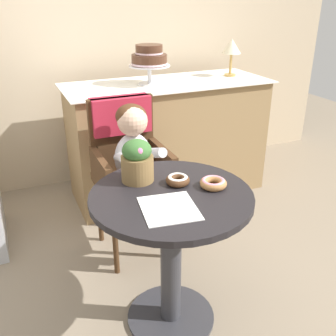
% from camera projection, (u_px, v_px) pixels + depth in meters
% --- Properties ---
extents(ground_plane, '(8.00, 8.00, 0.00)m').
position_uv_depth(ground_plane, '(171.00, 317.00, 1.99)').
color(ground_plane, gray).
extents(back_wall, '(4.80, 0.10, 2.70)m').
position_uv_depth(back_wall, '(73.00, 16.00, 2.97)').
color(back_wall, '#C1AD8E').
rests_on(back_wall, ground).
extents(cafe_table, '(0.72, 0.72, 0.72)m').
position_uv_depth(cafe_table, '(171.00, 234.00, 1.78)').
color(cafe_table, black).
rests_on(cafe_table, ground).
extents(wicker_chair, '(0.42, 0.45, 0.95)m').
position_uv_depth(wicker_chair, '(127.00, 152.00, 2.35)').
color(wicker_chair, '#472D19').
rests_on(wicker_chair, ground).
extents(seated_child, '(0.27, 0.32, 0.73)m').
position_uv_depth(seated_child, '(135.00, 155.00, 2.20)').
color(seated_child, silver).
rests_on(seated_child, ground).
extents(paper_napkin, '(0.25, 0.27, 0.00)m').
position_uv_depth(paper_napkin, '(169.00, 208.00, 1.57)').
color(paper_napkin, white).
rests_on(paper_napkin, cafe_table).
extents(donut_front, '(0.11, 0.11, 0.04)m').
position_uv_depth(donut_front, '(178.00, 180.00, 1.77)').
color(donut_front, '#4C2D19').
rests_on(donut_front, cafe_table).
extents(donut_mid, '(0.12, 0.12, 0.04)m').
position_uv_depth(donut_mid, '(213.00, 183.00, 1.74)').
color(donut_mid, '#AD7542').
rests_on(donut_mid, cafe_table).
extents(flower_vase, '(0.15, 0.15, 0.20)m').
position_uv_depth(flower_vase, '(137.00, 160.00, 1.77)').
color(flower_vase, brown).
rests_on(flower_vase, cafe_table).
extents(display_counter, '(1.56, 0.62, 0.90)m').
position_uv_depth(display_counter, '(168.00, 139.00, 3.09)').
color(display_counter, '#93754C').
rests_on(display_counter, ground).
extents(tiered_cake_stand, '(0.30, 0.30, 0.28)m').
position_uv_depth(tiered_cake_stand, '(149.00, 58.00, 2.77)').
color(tiered_cake_stand, silver).
rests_on(tiered_cake_stand, display_counter).
extents(table_lamp, '(0.15, 0.15, 0.28)m').
position_uv_depth(table_lamp, '(232.00, 48.00, 3.04)').
color(table_lamp, '#B28C47').
rests_on(table_lamp, display_counter).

